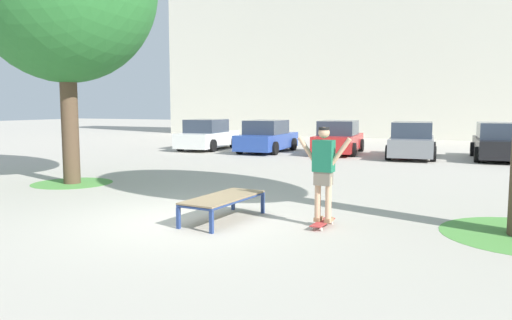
{
  "coord_description": "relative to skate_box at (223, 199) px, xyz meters",
  "views": [
    {
      "loc": [
        4.88,
        -7.83,
        2.14
      ],
      "look_at": [
        0.55,
        1.8,
        1.0
      ],
      "focal_mm": 34.8,
      "sensor_mm": 36.0,
      "label": 1
    }
  ],
  "objects": [
    {
      "name": "car_blue",
      "position": [
        -4.76,
        13.35,
        0.28
      ],
      "size": [
        2.01,
        4.24,
        1.5
      ],
      "color": "#28479E",
      "rests_on": "ground"
    },
    {
      "name": "skate_box",
      "position": [
        0.0,
        0.0,
        0.0
      ],
      "size": [
        0.91,
        1.96,
        0.46
      ],
      "color": "navy",
      "rests_on": "ground"
    },
    {
      "name": "skateboard",
      "position": [
        1.86,
        0.28,
        -0.34
      ],
      "size": [
        0.25,
        0.81,
        0.09
      ],
      "color": "#B23333",
      "rests_on": "ground"
    },
    {
      "name": "car_black",
      "position": [
        5.08,
        13.98,
        0.28
      ],
      "size": [
        2.14,
        4.31,
        1.5
      ],
      "color": "black",
      "rests_on": "ground"
    },
    {
      "name": "car_red",
      "position": [
        -1.48,
        13.94,
        0.28
      ],
      "size": [
        2.19,
        4.33,
        1.5
      ],
      "color": "red",
      "rests_on": "ground"
    },
    {
      "name": "grass_patch_near_left",
      "position": [
        -6.01,
        2.29,
        -0.41
      ],
      "size": [
        2.2,
        2.2,
        0.01
      ],
      "primitive_type": "cylinder",
      "color": "#519342",
      "rests_on": "ground"
    },
    {
      "name": "car_grey",
      "position": [
        1.8,
        13.42,
        0.28
      ],
      "size": [
        2.18,
        4.33,
        1.5
      ],
      "color": "slate",
      "rests_on": "ground"
    },
    {
      "name": "car_white",
      "position": [
        -8.04,
        13.45,
        0.28
      ],
      "size": [
        2.17,
        4.32,
        1.5
      ],
      "color": "silver",
      "rests_on": "ground"
    },
    {
      "name": "building_facade",
      "position": [
        -1.44,
        27.41,
        5.82
      ],
      "size": [
        33.65,
        4.0,
        12.47
      ],
      "primitive_type": "cube",
      "color": "silver",
      "rests_on": "ground"
    },
    {
      "name": "skater",
      "position": [
        1.86,
        0.28,
        0.66
      ],
      "size": [
        1.0,
        0.3,
        1.69
      ],
      "color": "tan",
      "rests_on": "skateboard"
    },
    {
      "name": "ground_plane",
      "position": [
        -0.55,
        -0.3,
        -0.41
      ],
      "size": [
        120.0,
        120.0,
        0.0
      ],
      "primitive_type": "plane",
      "color": "#B2AA9E"
    }
  ]
}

